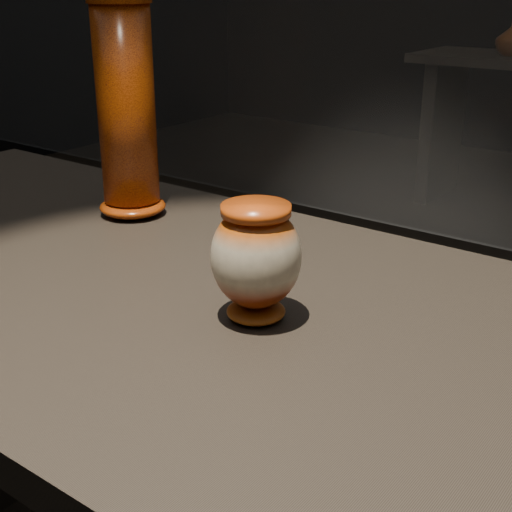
# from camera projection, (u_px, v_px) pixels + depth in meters

# --- Properties ---
(display_plinth) EXTENTS (2.00, 0.80, 0.90)m
(display_plinth) POSITION_uv_depth(u_px,v_px,m) (202.00, 444.00, 1.15)
(display_plinth) COLOR black
(display_plinth) RESTS_ON ground
(main_vase) EXTENTS (0.14, 0.14, 0.16)m
(main_vase) POSITION_uv_depth(u_px,v_px,m) (256.00, 258.00, 0.94)
(main_vase) COLOR maroon
(main_vase) RESTS_ON display_plinth
(tall_vase) EXTENTS (0.15, 0.15, 0.40)m
(tall_vase) POSITION_uv_depth(u_px,v_px,m) (127.00, 114.00, 1.31)
(tall_vase) COLOR #D2520E
(tall_vase) RESTS_ON display_plinth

